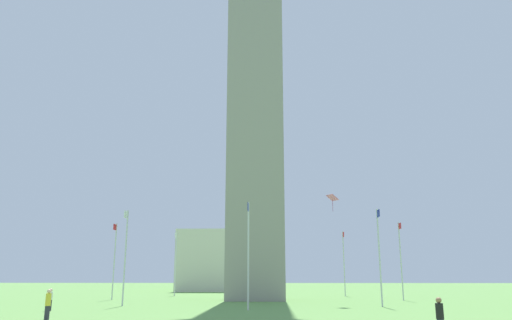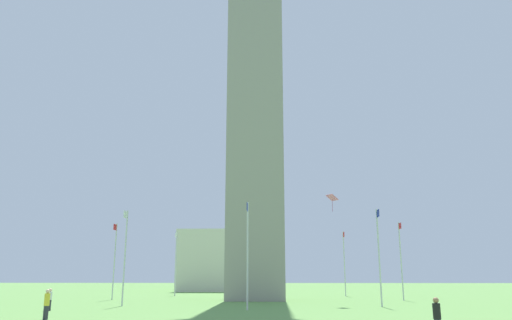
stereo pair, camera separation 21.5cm
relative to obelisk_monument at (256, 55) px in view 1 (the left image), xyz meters
The scene contains 15 objects.
ground_plane 28.58m from the obelisk_monument, ahead, with size 260.00×260.00×0.00m, color #609347.
obelisk_monument is the anchor object (origin of this frame).
flagpole_n 28.75m from the obelisk_monument, ahead, with size 1.12×0.14×8.28m.
flagpole_ne 28.74m from the obelisk_monument, 44.85° to the left, with size 1.12×0.14×8.28m.
flagpole_e 28.72m from the obelisk_monument, 89.79° to the left, with size 1.12×0.14×8.28m.
flagpole_se 28.70m from the obelisk_monument, 134.85° to the left, with size 1.12×0.14×8.28m.
flagpole_s 28.69m from the obelisk_monument, behind, with size 1.12×0.14×8.28m.
flagpole_sw 28.70m from the obelisk_monument, 134.85° to the right, with size 1.12×0.14×8.28m.
flagpole_w 28.72m from the obelisk_monument, 89.79° to the right, with size 1.12×0.14×8.28m.
flagpole_nw 28.74m from the obelisk_monument, 44.85° to the right, with size 1.12×0.14×8.28m.
person_white_shirt 35.79m from the obelisk_monument, 40.74° to the right, with size 0.32×0.32×1.62m.
person_black_shirt 43.80m from the obelisk_monument, 15.27° to the left, with size 0.32×0.32×1.67m.
person_yellow_shirt 38.69m from the obelisk_monument, 25.23° to the right, with size 0.32×0.32×1.76m.
kite_pink_diamond 21.89m from the obelisk_monument, 42.96° to the left, with size 1.27×1.24×1.60m.
distant_building 43.62m from the obelisk_monument, 167.27° to the right, with size 19.42×12.48×10.16m.
Camera 1 is at (54.10, 2.08, 2.54)m, focal length 34.06 mm.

